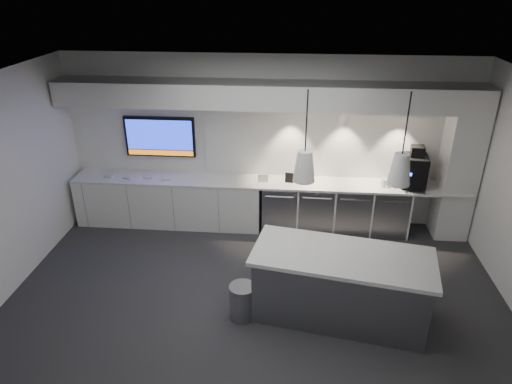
# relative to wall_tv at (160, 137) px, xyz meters

# --- Properties ---
(floor) EXTENTS (7.00, 7.00, 0.00)m
(floor) POSITION_rel_wall_tv_xyz_m (1.90, -2.45, -1.56)
(floor) COLOR #2C2C2E
(floor) RESTS_ON ground
(ceiling) EXTENTS (7.00, 7.00, 0.00)m
(ceiling) POSITION_rel_wall_tv_xyz_m (1.90, -2.45, 1.44)
(ceiling) COLOR black
(ceiling) RESTS_ON wall_back
(wall_back) EXTENTS (7.00, 0.00, 7.00)m
(wall_back) POSITION_rel_wall_tv_xyz_m (1.90, 0.05, -0.06)
(wall_back) COLOR white
(wall_back) RESTS_ON floor
(wall_front) EXTENTS (7.00, 0.00, 7.00)m
(wall_front) POSITION_rel_wall_tv_xyz_m (1.90, -4.95, -0.06)
(wall_front) COLOR white
(wall_front) RESTS_ON floor
(back_counter) EXTENTS (6.80, 0.65, 0.04)m
(back_counter) POSITION_rel_wall_tv_xyz_m (1.90, -0.27, -0.68)
(back_counter) COLOR silver
(back_counter) RESTS_ON left_base_cabinets
(left_base_cabinets) EXTENTS (3.30, 0.63, 0.86)m
(left_base_cabinets) POSITION_rel_wall_tv_xyz_m (0.15, -0.27, -1.13)
(left_base_cabinets) COLOR white
(left_base_cabinets) RESTS_ON floor
(fridge_unit_a) EXTENTS (0.60, 0.61, 0.85)m
(fridge_unit_a) POSITION_rel_wall_tv_xyz_m (2.15, -0.27, -1.13)
(fridge_unit_a) COLOR gray
(fridge_unit_a) RESTS_ON floor
(fridge_unit_b) EXTENTS (0.60, 0.61, 0.85)m
(fridge_unit_b) POSITION_rel_wall_tv_xyz_m (2.78, -0.27, -1.13)
(fridge_unit_b) COLOR gray
(fridge_unit_b) RESTS_ON floor
(fridge_unit_c) EXTENTS (0.60, 0.61, 0.85)m
(fridge_unit_c) POSITION_rel_wall_tv_xyz_m (3.41, -0.27, -1.13)
(fridge_unit_c) COLOR gray
(fridge_unit_c) RESTS_ON floor
(fridge_unit_d) EXTENTS (0.60, 0.61, 0.85)m
(fridge_unit_d) POSITION_rel_wall_tv_xyz_m (4.04, -0.27, -1.13)
(fridge_unit_d) COLOR gray
(fridge_unit_d) RESTS_ON floor
(backsplash) EXTENTS (4.60, 0.03, 1.30)m
(backsplash) POSITION_rel_wall_tv_xyz_m (3.10, 0.03, -0.01)
(backsplash) COLOR white
(backsplash) RESTS_ON wall_back
(soffit) EXTENTS (6.90, 0.60, 0.40)m
(soffit) POSITION_rel_wall_tv_xyz_m (1.90, -0.25, 0.84)
(soffit) COLOR white
(soffit) RESTS_ON wall_back
(column) EXTENTS (0.55, 0.55, 2.60)m
(column) POSITION_rel_wall_tv_xyz_m (5.10, -0.25, -0.26)
(column) COLOR white
(column) RESTS_ON floor
(wall_tv) EXTENTS (1.25, 0.07, 0.72)m
(wall_tv) POSITION_rel_wall_tv_xyz_m (0.00, 0.00, 0.00)
(wall_tv) COLOR black
(wall_tv) RESTS_ON wall_back
(island) EXTENTS (2.41, 1.36, 0.96)m
(island) POSITION_rel_wall_tv_xyz_m (3.03, -2.59, -1.07)
(island) COLOR gray
(island) RESTS_ON floor
(bin) EXTENTS (0.39, 0.39, 0.49)m
(bin) POSITION_rel_wall_tv_xyz_m (1.75, -2.72, -1.31)
(bin) COLOR gray
(bin) RESTS_ON floor
(coffee_machine) EXTENTS (0.43, 0.59, 0.71)m
(coffee_machine) POSITION_rel_wall_tv_xyz_m (4.39, -0.25, -0.37)
(coffee_machine) COLOR black
(coffee_machine) RESTS_ON back_counter
(sign_black) EXTENTS (0.14, 0.04, 0.18)m
(sign_black) POSITION_rel_wall_tv_xyz_m (2.30, -0.30, -0.57)
(sign_black) COLOR black
(sign_black) RESTS_ON back_counter
(sign_white) EXTENTS (0.18, 0.04, 0.14)m
(sign_white) POSITION_rel_wall_tv_xyz_m (1.85, -0.32, -0.59)
(sign_white) COLOR silver
(sign_white) RESTS_ON back_counter
(cup_cluster) EXTENTS (0.25, 0.16, 0.14)m
(cup_cluster) POSITION_rel_wall_tv_xyz_m (3.99, -0.31, -0.59)
(cup_cluster) COLOR silver
(cup_cluster) RESTS_ON back_counter
(tray_a) EXTENTS (0.19, 0.19, 0.02)m
(tray_a) POSITION_rel_wall_tv_xyz_m (-0.88, -0.30, -0.65)
(tray_a) COLOR #BCBCBC
(tray_a) RESTS_ON back_counter
(tray_b) EXTENTS (0.20, 0.20, 0.02)m
(tray_b) POSITION_rel_wall_tv_xyz_m (-0.52, -0.34, -0.65)
(tray_b) COLOR #BCBCBC
(tray_b) RESTS_ON back_counter
(tray_c) EXTENTS (0.17, 0.17, 0.02)m
(tray_c) POSITION_rel_wall_tv_xyz_m (-0.18, -0.28, -0.65)
(tray_c) COLOR #BCBCBC
(tray_c) RESTS_ON back_counter
(tray_d) EXTENTS (0.20, 0.20, 0.02)m
(tray_d) POSITION_rel_wall_tv_xyz_m (0.14, -0.35, -0.65)
(tray_d) COLOR #BCBCBC
(tray_d) RESTS_ON back_counter
(pendant_left) EXTENTS (0.26, 0.26, 1.07)m
(pendant_left) POSITION_rel_wall_tv_xyz_m (2.48, -2.59, 0.59)
(pendant_left) COLOR white
(pendant_left) RESTS_ON ceiling
(pendant_right) EXTENTS (0.26, 0.26, 1.07)m
(pendant_right) POSITION_rel_wall_tv_xyz_m (3.57, -2.59, 0.59)
(pendant_right) COLOR white
(pendant_right) RESTS_ON ceiling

